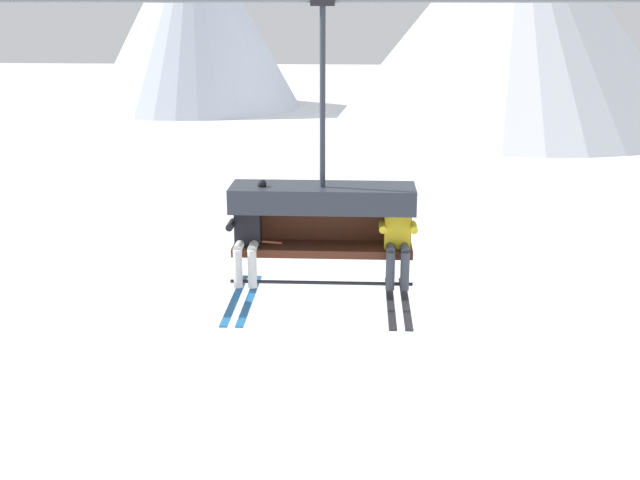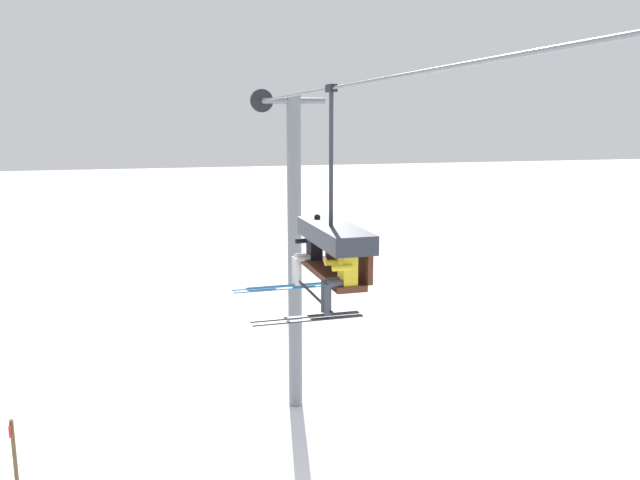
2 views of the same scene
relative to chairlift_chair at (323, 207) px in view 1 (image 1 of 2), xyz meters
The scene contains 6 objects.
mountain_peak_west 55.93m from the chairlift_chair, 103.08° to the left, with size 16.41×16.41×14.89m.
mountain_peak_central 46.46m from the chairlift_chair, 77.06° to the left, with size 23.85×23.85×14.82m.
lift_cable 3.45m from the chairlift_chair, ahead, with size 18.30×0.05×0.05m.
chairlift_chair is the anchor object (origin of this frame).
skier_black 0.99m from the chairlift_chair, 166.97° to the right, with size 0.48×1.70×1.34m.
skier_yellow 1.00m from the chairlift_chair, 13.38° to the right, with size 0.46×1.70×1.23m.
Camera 1 is at (-0.06, -10.37, 8.01)m, focal length 45.00 mm.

